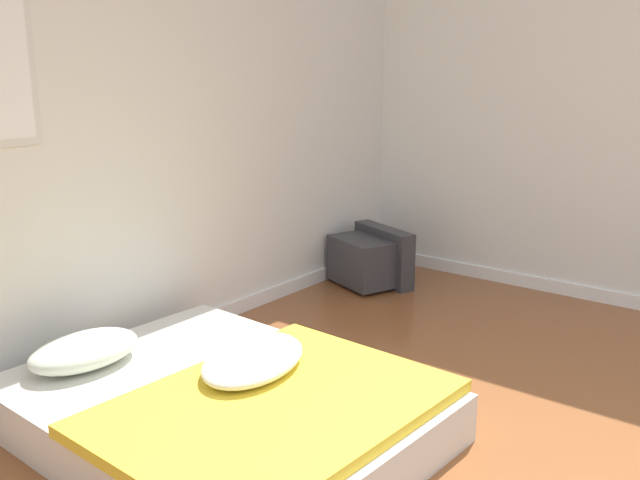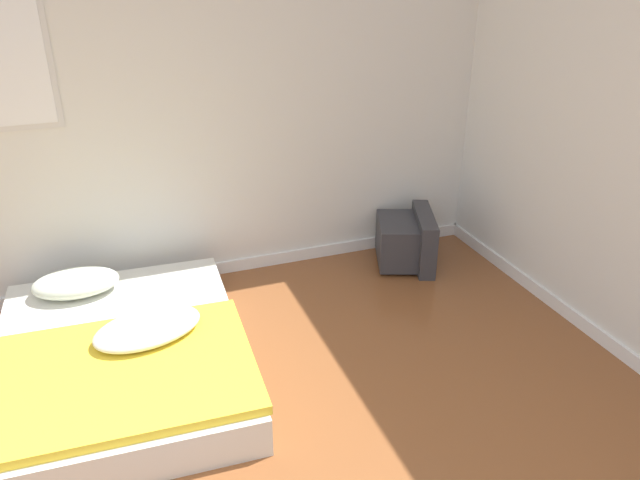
# 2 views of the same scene
# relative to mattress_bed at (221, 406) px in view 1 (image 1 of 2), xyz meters

# --- Properties ---
(wall_back) EXTENTS (7.99, 0.08, 2.60)m
(wall_back) POSITION_rel_mattress_bed_xyz_m (-0.05, 1.02, 1.15)
(wall_back) COLOR silver
(wall_back) RESTS_ON ground_plane
(mattress_bed) EXTENTS (1.40, 1.78, 0.36)m
(mattress_bed) POSITION_rel_mattress_bed_xyz_m (0.00, 0.00, 0.00)
(mattress_bed) COLOR silver
(mattress_bed) RESTS_ON ground_plane
(crt_tv) EXTENTS (0.55, 0.62, 0.40)m
(crt_tv) POSITION_rel_mattress_bed_xyz_m (2.12, 0.66, 0.05)
(crt_tv) COLOR #333338
(crt_tv) RESTS_ON ground_plane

